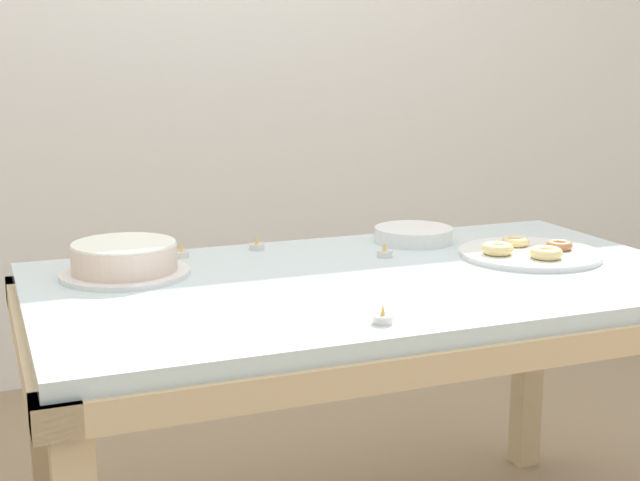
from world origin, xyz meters
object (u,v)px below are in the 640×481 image
(cake_chocolate_round, at_px, (124,260))
(plate_stack, at_px, (413,235))
(tealight_near_cakes, at_px, (181,253))
(tealight_left_edge, at_px, (383,318))
(pastry_platter, at_px, (529,252))
(tealight_centre, at_px, (257,246))
(tealight_near_front, at_px, (384,253))

(cake_chocolate_round, bearing_deg, plate_stack, 6.16)
(tealight_near_cakes, bearing_deg, tealight_left_edge, -71.06)
(cake_chocolate_round, xyz_separation_m, tealight_left_edge, (0.39, -0.55, -0.03))
(pastry_platter, height_order, tealight_centre, pastry_platter)
(cake_chocolate_round, distance_m, tealight_centre, 0.39)
(tealight_near_front, distance_m, tealight_left_edge, 0.55)
(cake_chocolate_round, height_order, tealight_near_front, cake_chocolate_round)
(plate_stack, distance_m, tealight_near_front, 0.20)
(pastry_platter, distance_m, plate_stack, 0.32)
(tealight_near_front, bearing_deg, tealight_left_edge, -115.87)
(pastry_platter, height_order, tealight_near_cakes, pastry_platter)
(tealight_near_cakes, relative_size, tealight_left_edge, 1.00)
(tealight_centre, bearing_deg, tealight_left_edge, -87.44)
(tealight_near_cakes, distance_m, tealight_left_edge, 0.72)
(tealight_left_edge, bearing_deg, cake_chocolate_round, 125.85)
(tealight_centre, height_order, tealight_near_front, same)
(tealight_centre, relative_size, tealight_near_cakes, 1.00)
(tealight_left_edge, bearing_deg, pastry_platter, 32.26)
(tealight_near_cakes, bearing_deg, plate_stack, -4.55)
(tealight_left_edge, bearing_deg, tealight_near_cakes, 108.94)
(plate_stack, bearing_deg, tealight_near_cakes, 175.45)
(cake_chocolate_round, relative_size, tealight_near_front, 7.39)
(plate_stack, bearing_deg, pastry_platter, -54.69)
(cake_chocolate_round, bearing_deg, tealight_centre, 22.31)
(pastry_platter, distance_m, tealight_left_edge, 0.68)
(cake_chocolate_round, xyz_separation_m, tealight_near_front, (0.64, -0.05, -0.03))
(cake_chocolate_round, xyz_separation_m, tealight_near_cakes, (0.16, 0.13, -0.03))
(tealight_centre, distance_m, tealight_near_front, 0.34)
(plate_stack, bearing_deg, tealight_centre, 171.34)
(cake_chocolate_round, bearing_deg, tealight_near_cakes, 39.91)
(pastry_platter, relative_size, tealight_left_edge, 8.83)
(plate_stack, height_order, tealight_centre, plate_stack)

